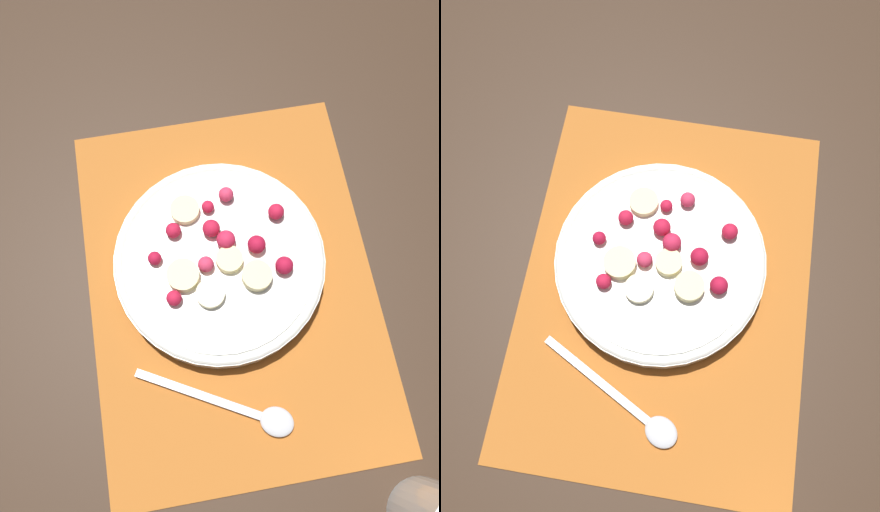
{
  "view_description": "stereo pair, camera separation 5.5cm",
  "coord_description": "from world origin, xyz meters",
  "views": [
    {
      "loc": [
        -0.14,
        0.04,
        0.57
      ],
      "look_at": [
        0.02,
        0.01,
        0.04
      ],
      "focal_mm": 35.0,
      "sensor_mm": 36.0,
      "label": 1
    },
    {
      "loc": [
        -0.14,
        -0.02,
        0.57
      ],
      "look_at": [
        0.02,
        0.01,
        0.04
      ],
      "focal_mm": 35.0,
      "sensor_mm": 36.0,
      "label": 2
    }
  ],
  "objects": [
    {
      "name": "ground_plane",
      "position": [
        0.0,
        0.0,
        0.0
      ],
      "size": [
        3.0,
        3.0,
        0.0
      ],
      "primitive_type": "plane",
      "color": "#382619"
    },
    {
      "name": "placemat",
      "position": [
        0.0,
        0.0,
        0.0
      ],
      "size": [
        0.45,
        0.33,
        0.01
      ],
      "color": "#B26023",
      "rests_on": "ground_plane"
    },
    {
      "name": "fruit_bowl",
      "position": [
        0.02,
        0.01,
        0.02
      ],
      "size": [
        0.24,
        0.24,
        0.05
      ],
      "color": "silver",
      "rests_on": "placemat"
    },
    {
      "name": "spoon",
      "position": [
        -0.14,
        0.01,
        0.01
      ],
      "size": [
        0.1,
        0.17,
        0.01
      ],
      "rotation": [
        0.0,
        0.0,
        4.22
      ],
      "color": "silver",
      "rests_on": "placemat"
    }
  ]
}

